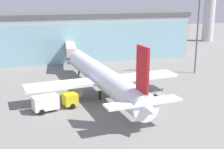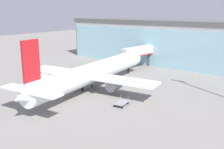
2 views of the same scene
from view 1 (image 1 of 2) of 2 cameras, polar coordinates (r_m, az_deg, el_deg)
The scene contains 9 objects.
ground at distance 54.16m, azimuth -0.46°, elevation -5.33°, with size 240.00×240.00×0.00m, color gray.
terminal_building at distance 90.82m, azimuth -6.90°, elevation 7.10°, with size 65.26×15.82×13.05m.
jet_bridge at distance 78.42m, azimuth -7.59°, elevation 4.51°, with size 3.49×13.11×6.12m.
apron_light_mast at distance 74.79m, azimuth 15.40°, elevation 8.10°, with size 3.20×0.40×17.63m.
airplane at distance 57.51m, azimuth -1.84°, elevation -0.42°, with size 28.74×40.13×11.83m.
catering_truck at distance 51.66m, azimuth -10.62°, elevation -4.89°, with size 7.62×3.94×2.65m.
baggage_cart at distance 57.62m, azimuth 9.09°, elevation -3.73°, with size 2.02×3.02×1.50m.
safety_cone_nose at distance 51.61m, azimuth 0.13°, elevation -6.05°, with size 0.36×0.36×0.55m, color orange.
safety_cone_wingtip at distance 62.15m, azimuth 9.25°, elevation -2.57°, with size 0.36×0.36×0.55m, color orange.
Camera 1 is at (-12.82, -49.15, 18.79)m, focal length 50.00 mm.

